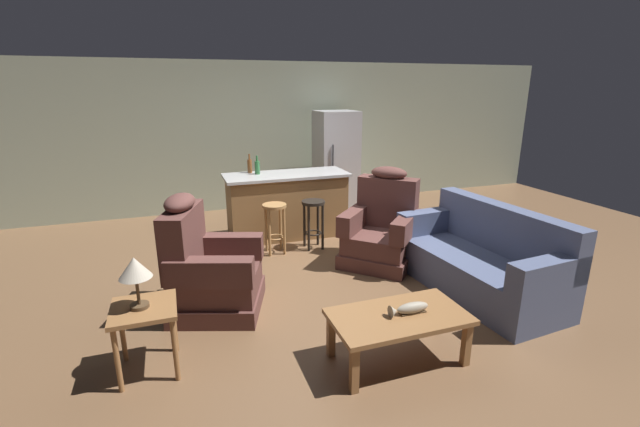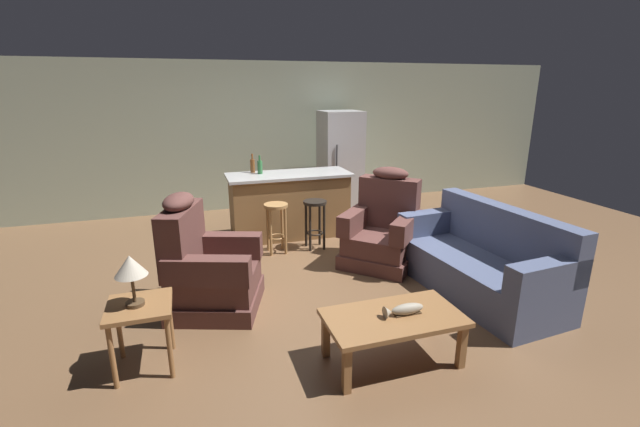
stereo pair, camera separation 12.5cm
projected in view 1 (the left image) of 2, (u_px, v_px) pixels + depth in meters
The scene contains 15 objects.
ground_plane at pixel (316, 270), 5.28m from camera, with size 12.00×12.00×0.00m.
back_wall at pixel (261, 136), 7.73m from camera, with size 12.00×0.05×2.60m.
coffee_table at pixel (399, 321), 3.44m from camera, with size 1.10×0.60×0.42m.
fish_figurine at pixel (409, 309), 3.42m from camera, with size 0.34×0.10×0.10m.
couch at pixel (482, 261), 4.66m from camera, with size 0.99×1.96×0.94m.
recliner_near_lamp at pixel (208, 270), 4.23m from camera, with size 1.07×1.07×1.20m.
recliner_near_island at pixel (382, 230), 5.42m from camera, with size 1.19×1.19×1.20m.
end_table at pixel (145, 318), 3.29m from camera, with size 0.48×0.48×0.56m.
table_lamp at pixel (135, 270), 3.16m from camera, with size 0.24×0.24×0.41m.
kitchen_island at pixel (287, 205), 6.36m from camera, with size 1.80×0.70×0.95m.
bar_stool_left at pixel (275, 219), 5.69m from camera, with size 0.32×0.32×0.68m.
bar_stool_right at pixel (313, 215), 5.86m from camera, with size 0.32×0.32×0.68m.
refrigerator at pixel (336, 161), 7.73m from camera, with size 0.70×0.69×1.76m.
bottle_tall_green at pixel (250, 166), 6.26m from camera, with size 0.07×0.07×0.28m.
bottle_short_amber at pixel (257, 167), 6.17m from camera, with size 0.07×0.07×0.27m.
Camera 1 is at (-1.57, -4.60, 2.17)m, focal length 24.00 mm.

